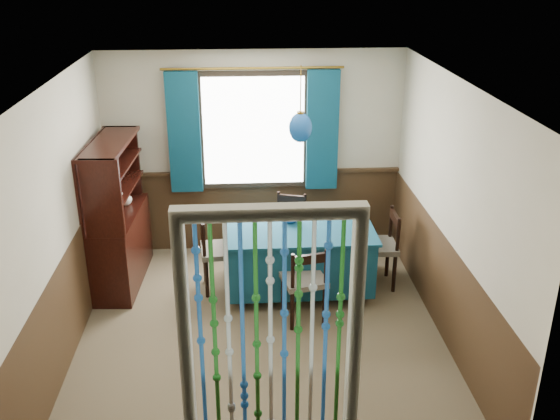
{
  "coord_description": "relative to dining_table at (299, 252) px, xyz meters",
  "views": [
    {
      "loc": [
        -0.16,
        -5.27,
        3.55
      ],
      "look_at": [
        0.23,
        0.6,
        1.08
      ],
      "focal_mm": 40.0,
      "sensor_mm": 36.0,
      "label": 1
    }
  ],
  "objects": [
    {
      "name": "wall_back",
      "position": [
        -0.45,
        1.09,
        0.8
      ],
      "size": [
        3.6,
        0.0,
        3.6
      ],
      "primitive_type": "plane",
      "rotation": [
        1.57,
        0.0,
        0.0
      ],
      "color": "#BFB59C",
      "rests_on": "ground"
    },
    {
      "name": "wainscot_left",
      "position": [
        -2.24,
        -0.91,
        0.05
      ],
      "size": [
        0.0,
        4.0,
        4.0
      ],
      "primitive_type": "plane",
      "rotation": [
        1.57,
        0.0,
        1.57
      ],
      "color": "#3A2716",
      "rests_on": "ground"
    },
    {
      "name": "wainscot_back",
      "position": [
        -0.45,
        1.08,
        0.05
      ],
      "size": [
        3.6,
        0.0,
        3.6
      ],
      "primitive_type": "plane",
      "rotation": [
        1.57,
        0.0,
        0.0
      ],
      "color": "#3A2716",
      "rests_on": "ground"
    },
    {
      "name": "sideboard",
      "position": [
        -2.01,
        0.29,
        0.14
      ],
      "size": [
        0.51,
        1.3,
        1.67
      ],
      "rotation": [
        0.0,
        0.0,
        -0.06
      ],
      "color": "black",
      "rests_on": "floor"
    },
    {
      "name": "dining_table",
      "position": [
        0.0,
        0.0,
        0.0
      ],
      "size": [
        1.61,
        1.12,
        0.77
      ],
      "rotation": [
        0.0,
        0.0,
        0.0
      ],
      "color": "#0F3A4E",
      "rests_on": "floor"
    },
    {
      "name": "chair_right",
      "position": [
        0.92,
        0.02,
        0.03
      ],
      "size": [
        0.43,
        0.45,
        0.89
      ],
      "rotation": [
        0.0,
        0.0,
        1.56
      ],
      "color": "black",
      "rests_on": "floor"
    },
    {
      "name": "vase_table",
      "position": [
        -0.09,
        0.09,
        0.41
      ],
      "size": [
        0.2,
        0.2,
        0.17
      ],
      "primitive_type": "imported",
      "rotation": [
        0.0,
        0.0,
        -0.21
      ],
      "color": "#14488F",
      "rests_on": "dining_table"
    },
    {
      "name": "wainscot_right",
      "position": [
        1.33,
        -0.91,
        0.05
      ],
      "size": [
        0.0,
        4.0,
        4.0
      ],
      "primitive_type": "plane",
      "rotation": [
        1.57,
        0.0,
        -1.57
      ],
      "color": "#3A2716",
      "rests_on": "ground"
    },
    {
      "name": "window",
      "position": [
        -0.45,
        1.04,
        1.1
      ],
      "size": [
        1.32,
        0.12,
        1.42
      ],
      "primitive_type": "cube",
      "color": "black",
      "rests_on": "wall_back"
    },
    {
      "name": "vase_sideboard",
      "position": [
        -1.95,
        0.57,
        0.48
      ],
      "size": [
        0.22,
        0.22,
        0.18
      ],
      "primitive_type": "imported",
      "rotation": [
        0.0,
        0.0,
        0.36
      ],
      "color": "beige",
      "rests_on": "sideboard"
    },
    {
      "name": "chair_left",
      "position": [
        -0.9,
        0.04,
        0.02
      ],
      "size": [
        0.46,
        0.47,
        0.88
      ],
      "rotation": [
        0.0,
        0.0,
        -1.47
      ],
      "color": "black",
      "rests_on": "floor"
    },
    {
      "name": "wall_right",
      "position": [
        1.35,
        -0.91,
        0.8
      ],
      "size": [
        0.0,
        4.0,
        4.0
      ],
      "primitive_type": "plane",
      "rotation": [
        1.57,
        0.0,
        -1.57
      ],
      "color": "#BFB59C",
      "rests_on": "ground"
    },
    {
      "name": "doorway",
      "position": [
        -0.45,
        -2.85,
        0.6
      ],
      "size": [
        1.16,
        0.12,
        2.18
      ],
      "primitive_type": null,
      "color": "silver",
      "rests_on": "ground"
    },
    {
      "name": "ceiling",
      "position": [
        -0.45,
        -0.91,
        2.05
      ],
      "size": [
        4.0,
        4.0,
        0.0
      ],
      "primitive_type": "plane",
      "rotation": [
        3.14,
        0.0,
        0.0
      ],
      "color": "silver",
      "rests_on": "ground"
    },
    {
      "name": "wall_left",
      "position": [
        -2.25,
        -0.91,
        0.8
      ],
      "size": [
        0.0,
        4.0,
        4.0
      ],
      "primitive_type": "plane",
      "rotation": [
        1.57,
        0.0,
        1.57
      ],
      "color": "#BFB59C",
      "rests_on": "ground"
    },
    {
      "name": "bowl_shelf",
      "position": [
        -1.95,
        -0.03,
        0.72
      ],
      "size": [
        0.22,
        0.22,
        0.05
      ],
      "primitive_type": "imported",
      "rotation": [
        0.0,
        0.0,
        -0.09
      ],
      "color": "beige",
      "rests_on": "sideboard"
    },
    {
      "name": "chair_near",
      "position": [
        -0.0,
        -0.69,
        0.01
      ],
      "size": [
        0.5,
        0.48,
        0.85
      ],
      "rotation": [
        0.0,
        0.0,
        0.22
      ],
      "color": "black",
      "rests_on": "floor"
    },
    {
      "name": "chair_far",
      "position": [
        -0.05,
        0.69,
        -0.0
      ],
      "size": [
        0.51,
        0.49,
        0.83
      ],
      "rotation": [
        0.0,
        0.0,
        2.84
      ],
      "color": "black",
      "rests_on": "floor"
    },
    {
      "name": "wall_front",
      "position": [
        -0.45,
        -2.91,
        0.8
      ],
      "size": [
        3.6,
        0.0,
        3.6
      ],
      "primitive_type": "plane",
      "rotation": [
        -1.57,
        0.0,
        0.0
      ],
      "color": "#BFB59C",
      "rests_on": "ground"
    },
    {
      "name": "pendant_lamp",
      "position": [
        -0.0,
        -0.0,
        1.42
      ],
      "size": [
        0.25,
        0.25,
        0.79
      ],
      "color": "olive",
      "rests_on": "ceiling"
    },
    {
      "name": "floor",
      "position": [
        -0.45,
        -0.91,
        -0.45
      ],
      "size": [
        4.0,
        4.0,
        0.0
      ],
      "primitive_type": "plane",
      "color": "brown",
      "rests_on": "ground"
    }
  ]
}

